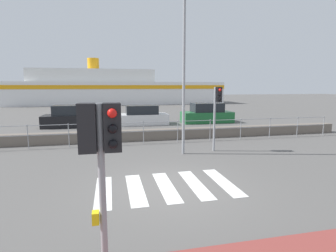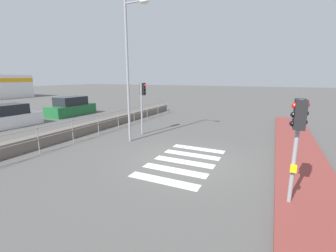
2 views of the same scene
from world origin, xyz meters
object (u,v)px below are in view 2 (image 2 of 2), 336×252
(traffic_light_far, at_px, (143,97))
(parked_car_green, at_px, (71,107))
(streetlamp, at_px, (131,58))
(parked_car_white, at_px, (6,118))
(traffic_light_near, at_px, (298,125))

(traffic_light_far, distance_m, parked_car_green, 9.68)
(traffic_light_far, bearing_deg, streetlamp, -165.56)
(parked_car_white, relative_size, parked_car_green, 0.97)
(streetlamp, xyz_separation_m, parked_car_white, (-0.71, 9.50, -3.45))
(parked_car_green, bearing_deg, traffic_light_far, -108.32)
(traffic_light_near, relative_size, parked_car_green, 0.66)
(streetlamp, distance_m, parked_car_white, 10.13)
(streetlamp, relative_size, parked_car_white, 1.67)
(parked_car_white, distance_m, parked_car_green, 5.33)
(parked_car_green, bearing_deg, parked_car_white, 180.00)
(traffic_light_far, height_order, parked_car_white, traffic_light_far)
(traffic_light_far, bearing_deg, traffic_light_near, -123.56)
(parked_car_green, bearing_deg, streetlamp, -115.93)
(traffic_light_near, bearing_deg, streetlamp, 64.88)
(traffic_light_near, bearing_deg, traffic_light_far, 56.44)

